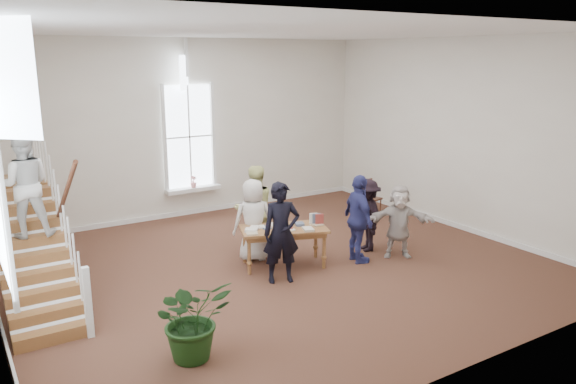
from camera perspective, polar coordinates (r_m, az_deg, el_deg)
ground at (r=11.22m, az=-0.86°, el=-7.56°), size 10.00×10.00×0.00m
room_shell at (r=14.86m, az=-9.66°, el=-0.78°), size 10.49×10.00×10.00m
staircase at (r=10.07m, az=-24.97°, el=-1.71°), size 1.10×4.10×2.92m
library_table at (r=11.04m, az=-0.48°, el=-4.07°), size 1.86×1.36×0.85m
police_officer at (r=10.22m, az=-0.68°, el=-4.16°), size 0.79×0.64×1.87m
elderly_woman at (r=11.33m, az=-3.54°, el=-2.88°), size 0.92×0.70×1.68m
person_yellow at (r=11.87m, az=-3.42°, el=-1.69°), size 0.97×0.79×1.85m
woman_cluster_a at (r=11.28m, az=7.19°, el=-2.75°), size 0.65×1.12×1.79m
woman_cluster_b at (r=12.01m, az=8.04°, el=-2.34°), size 0.87×1.14×1.55m
woman_cluster_c at (r=11.74m, az=11.20°, el=-2.93°), size 1.42×1.15×1.52m
floor_plant at (r=7.94m, az=-9.65°, el=-12.55°), size 1.09×0.95×1.17m
side_chair at (r=14.86m, az=8.32°, el=-0.31°), size 0.48×0.48×0.92m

